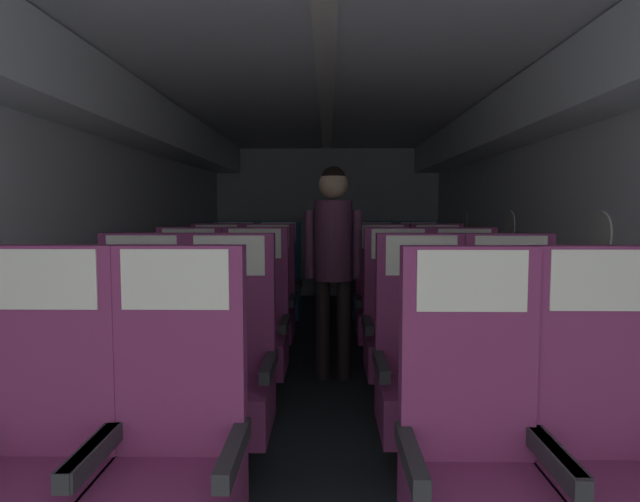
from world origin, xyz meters
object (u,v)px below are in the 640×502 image
(seat_b_right_window, at_px, (423,374))
(seat_c_right_window, at_px, (399,331))
(seat_b_left_window, at_px, (139,373))
(seat_d_left_window, at_px, (215,305))
(seat_a_right_window, at_px, (476,466))
(seat_e_left_aisle, at_px, (278,289))
(seat_c_left_window, at_px, (187,330))
(seat_d_left_aisle, at_px, (267,306))
(seat_d_right_aisle, at_px, (438,306))
(seat_e_left_window, at_px, (235,289))
(seat_b_left_aisle, at_px, (227,374))
(seat_a_left_aisle, at_px, (171,461))
(seat_e_right_aisle, at_px, (419,290))
(seat_d_right_window, at_px, (383,306))
(seat_c_right_aisle, at_px, (466,331))
(seat_a_right_aisle, at_px, (612,464))
(seat_e_right_window, at_px, (374,289))
(flight_attendant, at_px, (333,249))
(seat_c_left_aisle, at_px, (254,330))
(seat_b_right_aisle, at_px, (514,375))
(seat_a_left_window, at_px, (36,461))

(seat_b_right_window, xyz_separation_m, seat_c_right_window, (0.00, 0.93, 0.00))
(seat_b_left_window, bearing_deg, seat_d_left_window, 90.51)
(seat_a_right_window, distance_m, seat_e_left_aisle, 3.92)
(seat_c_left_window, bearing_deg, seat_c_right_window, -0.42)
(seat_d_left_window, height_order, seat_d_left_aisle, same)
(seat_d_right_aisle, bearing_deg, seat_e_left_window, 152.82)
(seat_d_left_window, bearing_deg, seat_b_left_aisle, -76.53)
(seat_e_left_window, bearing_deg, seat_a_right_window, -69.67)
(seat_a_left_aisle, distance_m, seat_c_left_window, 1.94)
(seat_e_left_aisle, xyz_separation_m, seat_e_right_aisle, (1.42, -0.00, 0.00))
(seat_d_right_aisle, relative_size, seat_d_right_window, 1.00)
(seat_c_right_aisle, relative_size, seat_d_right_window, 1.00)
(seat_a_right_aisle, height_order, seat_e_right_aisle, same)
(seat_e_right_window, distance_m, flight_attendant, 1.52)
(seat_a_left_aisle, xyz_separation_m, seat_d_left_aisle, (-0.01, 2.82, 0.00))
(seat_b_left_window, distance_m, seat_c_left_aisle, 1.05)
(seat_c_left_aisle, xyz_separation_m, seat_e_right_window, (0.96, 1.87, 0.00))
(seat_c_left_aisle, bearing_deg, seat_e_left_aisle, 90.33)
(seat_a_right_aisle, height_order, seat_e_left_aisle, same)
(seat_b_left_window, relative_size, seat_c_left_aisle, 1.00)
(seat_a_left_aisle, xyz_separation_m, seat_a_right_window, (0.97, -0.02, 0.00))
(seat_a_right_aisle, height_order, seat_e_right_window, same)
(seat_d_left_aisle, relative_size, seat_d_right_window, 1.00)
(seat_b_left_window, xyz_separation_m, seat_c_right_aisle, (1.85, 0.95, 0.00))
(seat_d_left_window, xyz_separation_m, seat_e_left_window, (0.01, 0.93, 0.00))
(seat_c_right_window, xyz_separation_m, seat_e_left_window, (-1.41, 1.90, 0.00))
(seat_c_right_window, bearing_deg, seat_b_right_aisle, -65.32)
(seat_c_left_aisle, xyz_separation_m, flight_attendant, (0.53, 0.50, 0.51))
(seat_a_right_aisle, height_order, seat_d_left_aisle, same)
(seat_c_right_aisle, height_order, seat_d_right_aisle, same)
(seat_b_left_aisle, relative_size, seat_c_right_aisle, 1.00)
(seat_a_right_window, xyz_separation_m, seat_c_right_aisle, (0.45, 1.91, 0.00))
(seat_e_left_aisle, bearing_deg, flight_attendant, -68.36)
(seat_c_left_window, relative_size, seat_e_right_aisle, 1.00)
(seat_c_left_aisle, bearing_deg, seat_d_right_window, 44.10)
(flight_attendant, bearing_deg, seat_a_left_aisle, 99.56)
(seat_c_right_aisle, relative_size, seat_e_right_window, 1.00)
(seat_b_right_window, height_order, seat_c_left_aisle, same)
(seat_c_right_aisle, height_order, flight_attendant, flight_attendant)
(seat_d_left_window, bearing_deg, seat_a_left_aisle, -81.00)
(seat_a_left_aisle, bearing_deg, seat_a_right_aisle, -0.00)
(seat_c_right_aisle, xyz_separation_m, seat_d_left_aisle, (-1.42, 0.93, 0.00))
(seat_a_right_window, distance_m, seat_b_right_aisle, 1.05)
(seat_c_right_window, height_order, seat_e_right_aisle, same)
(seat_a_left_window, xyz_separation_m, seat_c_left_window, (-0.01, 1.89, 0.00))
(seat_e_left_window, bearing_deg, seat_c_right_aisle, -45.57)
(seat_a_left_window, height_order, seat_a_left_aisle, same)
(seat_c_left_window, height_order, seat_d_right_aisle, same)
(seat_b_right_aisle, height_order, seat_c_left_aisle, same)
(seat_a_left_window, xyz_separation_m, seat_a_right_aisle, (1.84, 0.00, 0.00))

